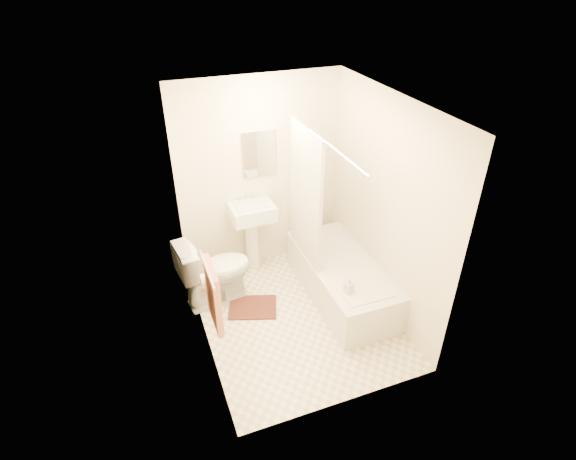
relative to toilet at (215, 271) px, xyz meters
name	(u,v)px	position (x,y,z in m)	size (l,w,h in m)	color
floor	(296,316)	(0.75, -0.61, -0.41)	(2.40, 2.40, 0.00)	beige
ceiling	(298,104)	(0.75, -0.61, 1.99)	(2.40, 2.40, 0.00)	white
wall_back	(260,177)	(0.75, 0.59, 0.79)	(2.00, 0.02, 2.40)	beige
wall_left	(196,245)	(-0.25, -0.61, 0.79)	(0.02, 2.40, 2.40)	beige
wall_right	(385,208)	(1.75, -0.61, 0.79)	(0.02, 2.40, 2.40)	beige
mirror	(260,154)	(0.75, 0.57, 1.09)	(0.40, 0.03, 0.55)	white
curtain_rod	(324,141)	(1.05, -0.51, 1.59)	(0.03, 0.03, 1.70)	silver
shower_curtain	(306,196)	(1.05, -0.11, 0.81)	(0.04, 0.80, 1.55)	silver
towel_bar	(207,269)	(-0.21, -0.86, 0.69)	(0.02, 0.02, 0.60)	silver
towel	(213,296)	(-0.18, -0.86, 0.37)	(0.06, 0.45, 0.66)	#CC7266
toilet_paper	(206,279)	(-0.18, -0.49, 0.29)	(0.12, 0.12, 0.11)	white
toilet	(215,271)	(0.00, 0.00, 0.00)	(0.47, 0.84, 0.82)	silver
sink	(252,234)	(0.58, 0.45, 0.10)	(0.52, 0.41, 1.01)	white
bathtub	(341,279)	(1.39, -0.44, -0.18)	(0.73, 1.67, 0.47)	silver
bath_mat	(253,307)	(0.34, -0.30, -0.40)	(0.54, 0.41, 0.02)	#54261F
soap_bottle	(349,285)	(1.20, -0.94, 0.15)	(0.08, 0.09, 0.19)	silver
scrub_brush	(312,235)	(1.28, 0.18, 0.08)	(0.06, 0.19, 0.04)	#41BB6D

